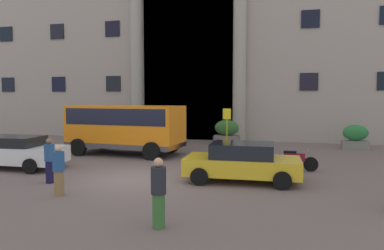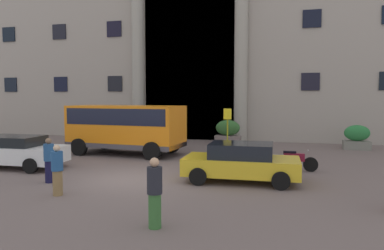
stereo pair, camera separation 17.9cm
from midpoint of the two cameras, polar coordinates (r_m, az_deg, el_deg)
name	(u,v)px [view 2 (the right image)]	position (r m, az deg, el deg)	size (l,w,h in m)	color
ground_plane	(130,181)	(13.92, -9.31, -8.65)	(80.00, 64.00, 0.12)	#655753
office_building_facade	(218,21)	(30.99, 4.27, 15.94)	(41.22, 9.71, 18.56)	gray
orange_minibus	(126,125)	(19.74, -10.04, -0.02)	(6.24, 3.13, 2.62)	orange
bus_stop_sign	(227,125)	(20.24, 5.84, -0.02)	(0.44, 0.08, 2.44)	#989A17
hedge_planter_west	(228,133)	(23.51, 5.85, -1.23)	(1.61, 0.76, 1.60)	#6C5F5C
hedge_planter_entrance_left	(154,134)	(24.55, -5.80, -1.48)	(1.48, 0.71, 1.18)	#696457
hedge_planter_entrance_right	(357,138)	(23.41, 24.63, -1.82)	(1.49, 0.74, 1.44)	slate
parked_hatchback_near	(13,151)	(17.61, -25.96, -3.70)	(4.52, 2.19, 1.39)	silver
parked_estate_mid	(241,162)	(13.40, 8.10, -5.74)	(4.17, 2.18, 1.41)	gold
motorcycle_near_kerb	(293,160)	(15.78, 15.87, -5.31)	(1.92, 0.55, 0.89)	black
pedestrian_woman_dark_dress	(49,160)	(14.01, -21.16, -5.19)	(0.36, 0.36, 1.61)	#151437
pedestrian_child_trailing	(57,170)	(12.12, -19.97, -6.66)	(0.36, 0.36, 1.60)	olive
pedestrian_man_crossing	(155,193)	(8.65, -5.27, -10.54)	(0.36, 0.36, 1.67)	#336530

